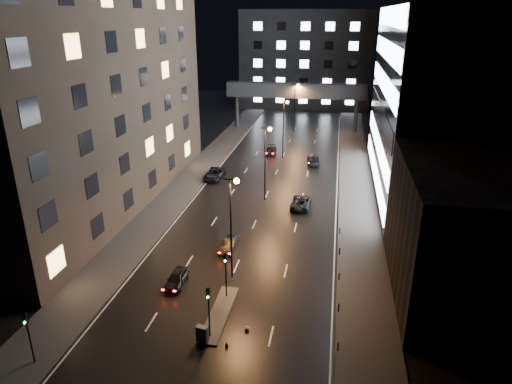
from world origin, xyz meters
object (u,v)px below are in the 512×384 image
car_away_d (271,151)px  car_away_c (214,174)px  car_toward_a (301,202)px  utility_cabinet (202,334)px  car_away_b (229,245)px  car_toward_b (313,160)px  car_away_a (177,279)px

car_away_d → car_away_c: bearing=-120.1°
car_away_c → car_toward_a: car_away_c is taller
car_away_c → utility_cabinet: bearing=-75.8°
car_away_d → utility_cabinet: bearing=-93.3°
car_away_b → car_away_c: (-7.50, 21.92, 0.13)m
car_away_d → car_toward_a: size_ratio=0.85×
car_away_d → car_toward_b: size_ratio=0.88×
car_away_a → car_away_d: (2.49, 44.24, -0.01)m
car_away_a → car_away_b: (3.29, 7.48, -0.01)m
car_away_c → car_away_d: car_away_c is taller
car_toward_a → car_toward_b: 19.15m
car_away_a → car_away_d: 44.31m
car_away_a → car_toward_a: car_toward_a is taller
car_away_d → car_toward_a: (7.39, -23.61, 0.08)m
car_toward_a → car_toward_b: bearing=-89.5°
car_away_c → utility_cabinet: 37.89m
car_away_a → car_away_d: size_ratio=0.86×
car_toward_a → utility_cabinet: utility_cabinet is taller
car_toward_a → car_toward_b: (0.46, 19.15, 0.01)m
car_away_c → car_toward_b: (14.55, 10.38, -0.04)m
car_away_d → car_away_b: bearing=-94.5°
car_away_a → car_away_b: bearing=65.2°
car_toward_b → utility_cabinet: bearing=77.1°
car_away_b → car_toward_b: (7.05, 32.30, 0.09)m
car_away_a → car_away_d: car_away_a is taller
car_away_b → car_away_a: bearing=-111.2°
car_away_c → car_toward_a: bearing=-31.3°
car_away_a → car_toward_a: (9.88, 20.63, 0.07)m
car_away_c → car_away_d: bearing=66.3°
car_toward_a → utility_cabinet: 28.53m
car_away_d → utility_cabinet: size_ratio=3.31×
car_away_b → car_toward_a: 14.71m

